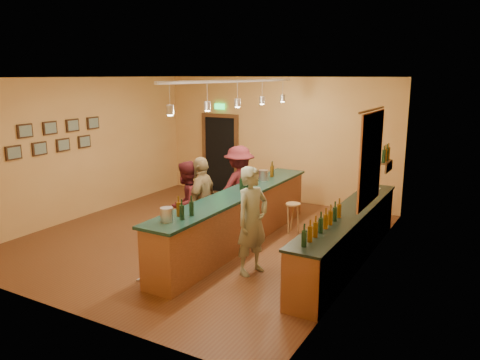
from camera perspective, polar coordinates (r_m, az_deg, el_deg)
The scene contains 18 objects.
floor at distance 9.68m, azimuth -4.64°, elevation -6.96°, with size 7.00×7.00×0.00m, color #5D301A.
ceiling at distance 9.11m, azimuth -5.01°, elevation 12.35°, with size 6.50×7.00×0.02m, color silver.
wall_back at distance 12.27m, azimuth 4.43°, elevation 4.96°, with size 6.50×0.02×3.20m, color tan.
wall_front at distance 6.73m, azimuth -21.79°, elevation -2.42°, with size 6.50×0.02×3.20m, color tan.
wall_left at distance 11.39m, azimuth -18.50°, elevation 3.73°, with size 0.02×7.00×3.20m, color tan.
wall_right at distance 7.93m, azimuth 15.00°, elevation 0.25°, with size 0.02×7.00×3.20m, color tan.
doorway at distance 13.13m, azimuth -2.40°, elevation 3.40°, with size 1.15×0.09×2.48m.
tapestry at distance 8.27m, azimuth 15.67°, elevation 2.48°, with size 0.03×1.40×1.60m, color maroon.
bottle_shelf at distance 9.76m, azimuth 17.42°, elevation 2.78°, with size 0.17×0.55×0.54m.
picture_grid at distance 10.83m, azimuth -21.42°, elevation 4.95°, with size 0.06×2.20×0.70m, color #382111, non-canonical shape.
back_counter at distance 8.47m, azimuth 13.03°, elevation -6.69°, with size 0.60×4.55×1.27m.
tasting_bar at distance 9.06m, azimuth -0.31°, elevation -4.25°, with size 0.74×5.10×1.38m.
pendant_track at distance 8.67m, azimuth -0.31°, elevation 10.94°, with size 0.11×4.60×0.50m.
bartender at distance 7.71m, azimuth 1.50°, elevation -5.01°, with size 0.66×0.43×1.81m, color gray.
customer_a at distance 9.02m, azimuth -6.54°, elevation -2.94°, with size 0.81×0.63×1.66m, color #59191E.
customer_b at distance 8.94m, azimuth -4.63°, elevation -2.71°, with size 1.03×0.43×1.76m, color #997A51.
customer_c at distance 10.11m, azimuth -0.11°, elevation -0.80°, with size 1.15×0.66×1.77m, color #59191E.
bar_stool at distance 9.83m, azimuth 6.48°, elevation -3.67°, with size 0.31×0.31×0.64m.
Camera 1 is at (5.14, -7.52, 3.26)m, focal length 35.00 mm.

